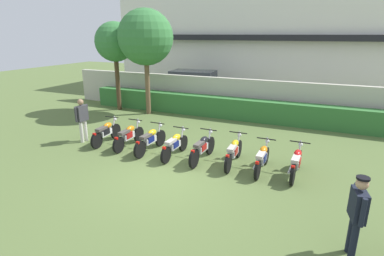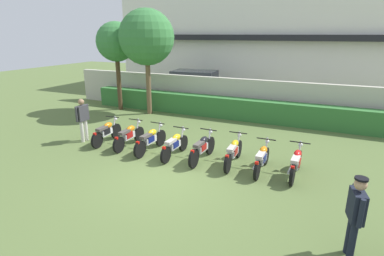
% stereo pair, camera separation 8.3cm
% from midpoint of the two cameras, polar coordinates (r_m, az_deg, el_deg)
% --- Properties ---
extents(ground, '(60.00, 60.00, 0.00)m').
position_cam_midpoint_polar(ground, '(9.23, -4.83, -9.16)').
color(ground, '#566B38').
extents(building, '(21.62, 6.50, 7.32)m').
position_cam_midpoint_polar(building, '(23.45, 15.05, 15.63)').
color(building, white).
rests_on(building, ground).
extents(compound_wall, '(20.54, 0.30, 1.92)m').
position_cam_midpoint_polar(compound_wall, '(15.93, 9.16, 5.68)').
color(compound_wall, '#BCB7A8').
rests_on(compound_wall, ground).
extents(hedge_row, '(16.43, 0.70, 1.04)m').
position_cam_midpoint_polar(hedge_row, '(15.36, 8.37, 3.61)').
color(hedge_row, '#337033').
rests_on(hedge_row, ground).
extents(parked_car, '(4.64, 2.39, 1.89)m').
position_cam_midpoint_polar(parked_car, '(19.44, 0.99, 7.89)').
color(parked_car, silver).
rests_on(parked_car, ground).
extents(tree_near_inspector, '(2.09, 2.09, 4.73)m').
position_cam_midpoint_polar(tree_near_inspector, '(17.26, -13.90, 15.29)').
color(tree_near_inspector, '#4C3823').
rests_on(tree_near_inspector, ground).
extents(tree_far_side, '(2.79, 2.79, 5.32)m').
position_cam_midpoint_polar(tree_far_side, '(16.00, -8.36, 16.41)').
color(tree_far_side, brown).
rests_on(tree_far_side, ground).
extents(motorcycle_in_row_0, '(0.60, 1.82, 0.96)m').
position_cam_midpoint_polar(motorcycle_in_row_0, '(12.24, -15.54, -0.72)').
color(motorcycle_in_row_0, black).
rests_on(motorcycle_in_row_0, ground).
extents(motorcycle_in_row_1, '(0.60, 1.91, 0.96)m').
position_cam_midpoint_polar(motorcycle_in_row_1, '(11.63, -11.53, -1.39)').
color(motorcycle_in_row_1, black).
rests_on(motorcycle_in_row_1, ground).
extents(motorcycle_in_row_2, '(0.60, 1.95, 0.97)m').
position_cam_midpoint_polar(motorcycle_in_row_2, '(11.03, -7.58, -2.19)').
color(motorcycle_in_row_2, black).
rests_on(motorcycle_in_row_2, ground).
extents(motorcycle_in_row_3, '(0.60, 1.84, 0.95)m').
position_cam_midpoint_polar(motorcycle_in_row_3, '(10.51, -3.04, -3.13)').
color(motorcycle_in_row_3, black).
rests_on(motorcycle_in_row_3, ground).
extents(motorcycle_in_row_4, '(0.60, 1.94, 0.97)m').
position_cam_midpoint_polar(motorcycle_in_row_4, '(10.17, 2.17, -3.73)').
color(motorcycle_in_row_4, black).
rests_on(motorcycle_in_row_4, ground).
extents(motorcycle_in_row_5, '(0.60, 1.96, 0.96)m').
position_cam_midpoint_polar(motorcycle_in_row_5, '(9.95, 8.01, -4.42)').
color(motorcycle_in_row_5, black).
rests_on(motorcycle_in_row_5, ground).
extents(motorcycle_in_row_6, '(0.60, 1.79, 0.94)m').
position_cam_midpoint_polar(motorcycle_in_row_6, '(9.63, 13.20, -5.55)').
color(motorcycle_in_row_6, black).
rests_on(motorcycle_in_row_6, ground).
extents(motorcycle_in_row_7, '(0.60, 1.83, 0.96)m').
position_cam_midpoint_polar(motorcycle_in_row_7, '(9.57, 19.15, -6.17)').
color(motorcycle_in_row_7, black).
rests_on(motorcycle_in_row_7, ground).
extents(inspector_person, '(0.23, 0.68, 1.71)m').
position_cam_midpoint_polar(inspector_person, '(12.58, -19.63, 2.06)').
color(inspector_person, silver).
rests_on(inspector_person, ground).
extents(officer_0, '(0.30, 0.66, 1.66)m').
position_cam_midpoint_polar(officer_0, '(6.53, 28.65, -13.55)').
color(officer_0, black).
rests_on(officer_0, ground).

